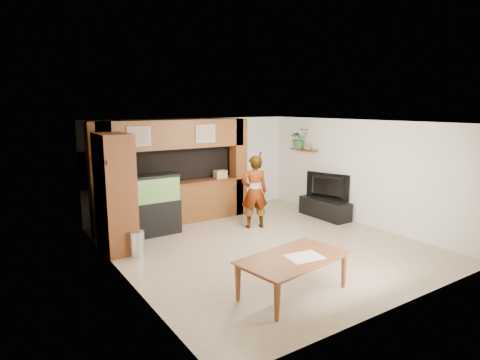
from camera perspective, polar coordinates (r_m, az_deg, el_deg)
floor at (r=8.71m, az=3.37°, el=-9.17°), size 6.50×6.50×0.00m
ceiling at (r=8.21m, az=3.56°, el=8.18°), size 6.50×6.50×0.00m
wall_back at (r=11.10m, az=-6.63°, el=1.99°), size 6.00×0.00×6.00m
wall_left at (r=7.03m, az=-16.58°, el=-3.34°), size 0.00×6.50×6.50m
wall_right at (r=10.41m, az=16.82°, el=1.05°), size 0.00×6.50×6.50m
partition at (r=10.15m, az=-9.85°, el=1.18°), size 4.20×0.99×2.60m
wall_clock at (r=7.88m, az=-18.69°, el=2.44°), size 0.05×0.25×0.25m
wall_shelf at (r=11.59m, az=9.04°, el=4.28°), size 0.25×0.90×0.04m
pantry_cabinet at (r=8.42m, az=-17.32°, el=-1.82°), size 0.60×0.98×2.40m
trash_can at (r=8.20m, az=-14.41°, el=-8.83°), size 0.28×0.28×0.52m
aquarium at (r=9.36m, az=-12.45°, el=-3.62°), size 1.26×0.47×1.40m
tv_stand at (r=10.92m, az=11.96°, el=-3.97°), size 0.53×1.45×0.48m
television at (r=10.79m, az=12.08°, el=-0.94°), size 0.55×1.19×0.70m
photo_frame at (r=11.45m, az=9.65°, el=4.75°), size 0.04×0.14×0.19m
potted_plant at (r=11.68m, az=8.38°, el=5.88°), size 0.66×0.63×0.58m
person at (r=9.66m, az=2.06°, el=-1.71°), size 0.76×0.63×1.77m
microphone at (r=9.41m, az=2.91°, el=3.66°), size 0.03×0.09×0.14m
dining_table at (r=6.49m, az=7.75°, el=-13.38°), size 1.89×1.23×0.62m
newspaper_a at (r=6.40m, az=9.11°, el=-10.74°), size 0.60×0.47×0.01m
counter_box at (r=10.61m, az=-2.82°, el=0.81°), size 0.32×0.21×0.21m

